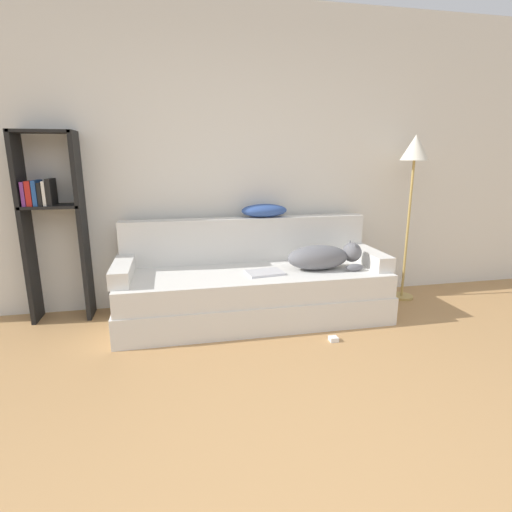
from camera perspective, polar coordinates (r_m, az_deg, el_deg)
wall_back at (r=3.77m, az=-5.42°, el=13.55°), size 7.76×0.06×2.70m
couch at (r=3.47m, az=-0.33°, el=-5.56°), size 2.28×0.82×0.43m
couch_backrest at (r=3.68m, az=-1.41°, el=2.39°), size 2.24×0.15×0.40m
couch_arm_left at (r=3.34m, az=-18.52°, el=-1.99°), size 0.15×0.63×0.13m
couch_arm_right at (r=3.74m, az=15.89°, el=-0.13°), size 0.15×0.63×0.13m
dog at (r=3.47m, az=9.63°, el=-0.11°), size 0.66×0.29×0.23m
laptop at (r=3.31m, az=1.26°, el=-2.39°), size 0.32×0.24×0.02m
throw_pillow at (r=3.69m, az=1.19°, el=6.51°), size 0.42×0.22×0.12m
bookshelf at (r=3.72m, az=-27.22°, el=5.23°), size 0.48×0.26×1.58m
floor_lamp at (r=4.07m, az=21.63°, el=12.34°), size 0.26×0.26×1.57m
power_adapter at (r=3.18m, az=11.01°, el=-11.55°), size 0.06×0.06×0.03m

